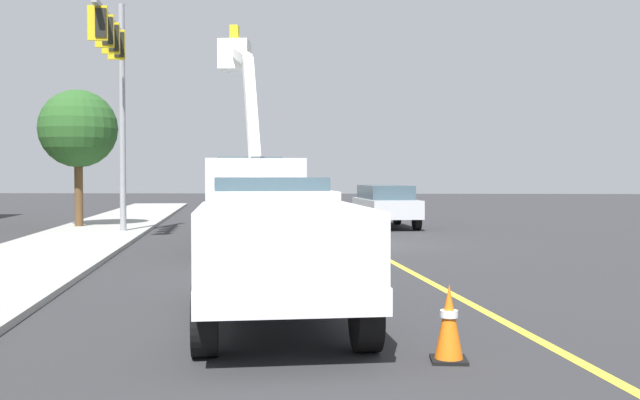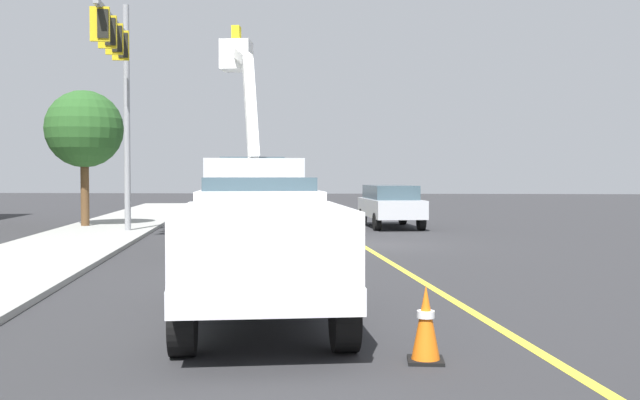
% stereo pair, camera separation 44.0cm
% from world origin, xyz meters
% --- Properties ---
extents(ground, '(120.00, 120.00, 0.00)m').
position_xyz_m(ground, '(0.00, 0.00, 0.00)').
color(ground, '#2D2D30').
extents(sidewalk_far_side, '(59.68, 14.27, 0.12)m').
position_xyz_m(sidewalk_far_side, '(-1.55, 8.52, 0.06)').
color(sidewalk_far_side, '#9E9E99').
rests_on(sidewalk_far_side, ground).
extents(lane_centre_stripe, '(49.22, 9.10, 0.01)m').
position_xyz_m(lane_centre_stripe, '(0.00, 0.00, 0.00)').
color(lane_centre_stripe, yellow).
rests_on(lane_centre_stripe, ground).
extents(utility_bucket_truck, '(8.51, 3.93, 6.65)m').
position_xyz_m(utility_bucket_truck, '(-0.30, 3.24, 1.60)').
color(utility_bucket_truck, silver).
rests_on(utility_bucket_truck, ground).
extents(service_pickup_truck, '(5.89, 3.07, 2.06)m').
position_xyz_m(service_pickup_truck, '(-11.55, 1.18, 1.12)').
color(service_pickup_truck, white).
rests_on(service_pickup_truck, ground).
extents(passing_minivan, '(5.06, 2.73, 1.69)m').
position_xyz_m(passing_minivan, '(7.37, -1.03, 0.97)').
color(passing_minivan, silver).
rests_on(passing_minivan, ground).
extents(traffic_cone_leading, '(0.40, 0.40, 0.88)m').
position_xyz_m(traffic_cone_leading, '(-13.58, -1.00, 0.43)').
color(traffic_cone_leading, black).
rests_on(traffic_cone_leading, ground).
extents(traffic_cone_mid_front, '(0.40, 0.40, 0.78)m').
position_xyz_m(traffic_cone_mid_front, '(4.12, 2.06, 0.38)').
color(traffic_cone_mid_front, black).
rests_on(traffic_cone_mid_front, ground).
extents(traffic_signal_mast, '(5.29, 1.23, 8.14)m').
position_xyz_m(traffic_signal_mast, '(1.82, 8.09, 5.62)').
color(traffic_signal_mast, gray).
rests_on(traffic_signal_mast, ground).
extents(street_tree_right, '(3.00, 3.00, 5.39)m').
position_xyz_m(street_tree_right, '(5.67, 10.88, 3.87)').
color(street_tree_right, brown).
rests_on(street_tree_right, ground).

